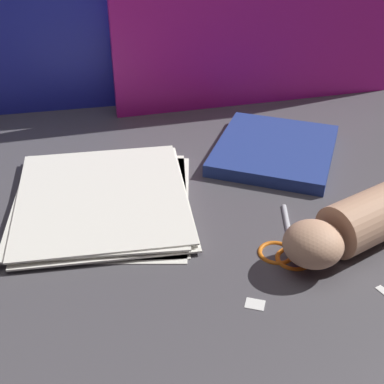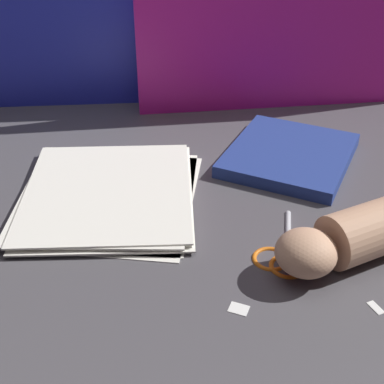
{
  "view_description": "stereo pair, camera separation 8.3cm",
  "coord_description": "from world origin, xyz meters",
  "views": [
    {
      "loc": [
        -0.03,
        -0.7,
        0.51
      ],
      "look_at": [
        0.01,
        -0.01,
        0.06
      ],
      "focal_mm": 50.0,
      "sensor_mm": 36.0,
      "label": 1
    },
    {
      "loc": [
        0.05,
        -0.71,
        0.51
      ],
      "look_at": [
        0.01,
        -0.01,
        0.06
      ],
      "focal_mm": 50.0,
      "sensor_mm": 36.0,
      "label": 2
    }
  ],
  "objects": [
    {
      "name": "ground_plane",
      "position": [
        0.0,
        0.0,
        0.0
      ],
      "size": [
        6.0,
        6.0,
        0.0
      ],
      "primitive_type": "plane",
      "color": "#4C494F"
    },
    {
      "name": "backdrop_panel_center",
      "position": [
        0.2,
        0.47,
        0.2
      ],
      "size": [
        0.66,
        0.14,
        0.41
      ],
      "color": "#D81E9E",
      "rests_on": "ground_plane"
    },
    {
      "name": "paper_scrap_mid",
      "position": [
        0.08,
        -0.2,
        0.0
      ],
      "size": [
        0.03,
        0.03,
        0.0
      ],
      "color": "white",
      "rests_on": "ground_plane"
    },
    {
      "name": "scissors",
      "position": [
        0.15,
        -0.08,
        0.0
      ],
      "size": [
        0.16,
        0.17,
        0.01
      ],
      "color": "silver",
      "rests_on": "ground_plane"
    },
    {
      "name": "paper_stack",
      "position": [
        -0.14,
        0.05,
        0.01
      ],
      "size": [
        0.31,
        0.35,
        0.02
      ],
      "color": "white",
      "rests_on": "ground_plane"
    },
    {
      "name": "book_closed",
      "position": [
        0.19,
        0.2,
        0.01
      ],
      "size": [
        0.29,
        0.31,
        0.02
      ],
      "color": "navy",
      "rests_on": "ground_plane"
    },
    {
      "name": "backdrop_panel_left",
      "position": [
        -0.19,
        0.47,
        0.21
      ],
      "size": [
        0.7,
        0.11,
        0.41
      ],
      "color": "#2833D1",
      "rests_on": "ground_plane"
    },
    {
      "name": "hand_forearm",
      "position": [
        0.27,
        -0.07,
        0.04
      ],
      "size": [
        0.3,
        0.22,
        0.08
      ],
      "color": "tan",
      "rests_on": "ground_plane"
    },
    {
      "name": "paper_scrap_near",
      "position": [
        0.26,
        -0.19,
        0.0
      ],
      "size": [
        0.02,
        0.03,
        0.0
      ],
      "color": "white",
      "rests_on": "ground_plane"
    }
  ]
}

